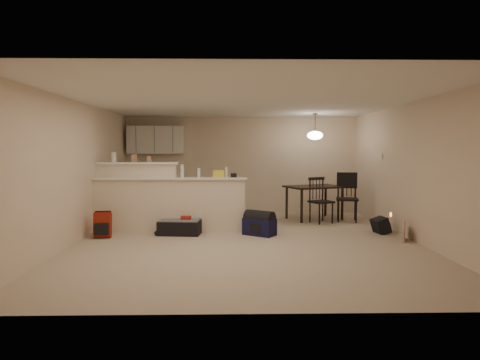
{
  "coord_description": "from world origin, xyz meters",
  "views": [
    {
      "loc": [
        -0.27,
        -7.65,
        1.63
      ],
      "look_at": [
        -0.1,
        0.7,
        1.05
      ],
      "focal_mm": 32.0,
      "sensor_mm": 36.0,
      "label": 1
    }
  ],
  "objects_px": {
    "dining_chair_near": "(321,200)",
    "pendant_lamp": "(315,135)",
    "navy_duffel": "(259,227)",
    "dining_table": "(314,190)",
    "dining_chair_far": "(347,198)",
    "black_daypack": "(381,226)",
    "red_backpack": "(103,225)",
    "suitcase": "(180,227)"
  },
  "relations": [
    {
      "from": "dining_chair_near",
      "to": "red_backpack",
      "type": "distance_m",
      "value": 4.69
    },
    {
      "from": "dining_table",
      "to": "black_daypack",
      "type": "distance_m",
      "value": 2.08
    },
    {
      "from": "navy_duffel",
      "to": "black_daypack",
      "type": "bearing_deg",
      "value": 37.99
    },
    {
      "from": "dining_table",
      "to": "dining_chair_far",
      "type": "bearing_deg",
      "value": -47.66
    },
    {
      "from": "dining_chair_far",
      "to": "red_backpack",
      "type": "distance_m",
      "value": 5.36
    },
    {
      "from": "pendant_lamp",
      "to": "navy_duffel",
      "type": "xyz_separation_m",
      "value": [
        -1.42,
        -1.88,
        -1.83
      ]
    },
    {
      "from": "suitcase",
      "to": "navy_duffel",
      "type": "relative_size",
      "value": 1.33
    },
    {
      "from": "pendant_lamp",
      "to": "dining_chair_near",
      "type": "relative_size",
      "value": 0.61
    },
    {
      "from": "red_backpack",
      "to": "black_daypack",
      "type": "relative_size",
      "value": 1.37
    },
    {
      "from": "red_backpack",
      "to": "black_daypack",
      "type": "bearing_deg",
      "value": -3.92
    },
    {
      "from": "pendant_lamp",
      "to": "navy_duffel",
      "type": "relative_size",
      "value": 1.04
    },
    {
      "from": "dining_chair_near",
      "to": "pendant_lamp",
      "type": "bearing_deg",
      "value": 69.52
    },
    {
      "from": "navy_duffel",
      "to": "dining_chair_far",
      "type": "bearing_deg",
      "value": 71.09
    },
    {
      "from": "dining_chair_far",
      "to": "red_backpack",
      "type": "bearing_deg",
      "value": -149.37
    },
    {
      "from": "dining_table",
      "to": "dining_chair_near",
      "type": "relative_size",
      "value": 1.47
    },
    {
      "from": "dining_chair_near",
      "to": "red_backpack",
      "type": "bearing_deg",
      "value": 172.36
    },
    {
      "from": "dining_chair_near",
      "to": "dining_chair_far",
      "type": "distance_m",
      "value": 0.67
    },
    {
      "from": "dining_chair_near",
      "to": "navy_duffel",
      "type": "height_order",
      "value": "dining_chair_near"
    },
    {
      "from": "pendant_lamp",
      "to": "black_daypack",
      "type": "height_order",
      "value": "pendant_lamp"
    },
    {
      "from": "suitcase",
      "to": "dining_chair_near",
      "type": "bearing_deg",
      "value": 27.66
    },
    {
      "from": "suitcase",
      "to": "black_daypack",
      "type": "height_order",
      "value": "black_daypack"
    },
    {
      "from": "black_daypack",
      "to": "dining_table",
      "type": "bearing_deg",
      "value": 20.63
    },
    {
      "from": "red_backpack",
      "to": "suitcase",
      "type": "bearing_deg",
      "value": 4.58
    },
    {
      "from": "red_backpack",
      "to": "navy_duffel",
      "type": "bearing_deg",
      "value": -3.93
    },
    {
      "from": "pendant_lamp",
      "to": "red_backpack",
      "type": "relative_size",
      "value": 1.33
    },
    {
      "from": "red_backpack",
      "to": "pendant_lamp",
      "type": "bearing_deg",
      "value": 17.95
    },
    {
      "from": "suitcase",
      "to": "navy_duffel",
      "type": "height_order",
      "value": "navy_duffel"
    },
    {
      "from": "dining_chair_near",
      "to": "suitcase",
      "type": "relative_size",
      "value": 1.29
    },
    {
      "from": "dining_chair_far",
      "to": "red_backpack",
      "type": "height_order",
      "value": "dining_chair_far"
    },
    {
      "from": "navy_duffel",
      "to": "pendant_lamp",
      "type": "bearing_deg",
      "value": 87.76
    },
    {
      "from": "red_backpack",
      "to": "black_daypack",
      "type": "xyz_separation_m",
      "value": [
        5.35,
        0.29,
        -0.08
      ]
    },
    {
      "from": "dining_chair_far",
      "to": "navy_duffel",
      "type": "bearing_deg",
      "value": -131.78
    },
    {
      "from": "pendant_lamp",
      "to": "dining_chair_far",
      "type": "xyz_separation_m",
      "value": [
        0.69,
        -0.33,
        -1.44
      ]
    },
    {
      "from": "black_daypack",
      "to": "pendant_lamp",
      "type": "bearing_deg",
      "value": 20.63
    },
    {
      "from": "navy_duffel",
      "to": "dining_chair_near",
      "type": "bearing_deg",
      "value": 77.4
    },
    {
      "from": "dining_chair_near",
      "to": "dining_chair_far",
      "type": "relative_size",
      "value": 0.93
    },
    {
      "from": "dining_chair_near",
      "to": "red_backpack",
      "type": "xyz_separation_m",
      "value": [
        -4.43,
        -1.51,
        -0.28
      ]
    },
    {
      "from": "suitcase",
      "to": "red_backpack",
      "type": "distance_m",
      "value": 1.44
    },
    {
      "from": "pendant_lamp",
      "to": "suitcase",
      "type": "bearing_deg",
      "value": -149.47
    },
    {
      "from": "pendant_lamp",
      "to": "dining_chair_near",
      "type": "distance_m",
      "value": 1.57
    },
    {
      "from": "red_backpack",
      "to": "black_daypack",
      "type": "height_order",
      "value": "red_backpack"
    },
    {
      "from": "dining_chair_far",
      "to": "suitcase",
      "type": "height_order",
      "value": "dining_chair_far"
    }
  ]
}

